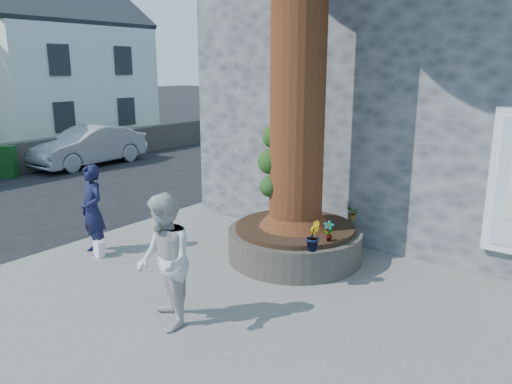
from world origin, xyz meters
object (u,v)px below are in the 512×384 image
Objects in this scene: planter at (295,242)px; woman at (164,262)px; man at (93,210)px; car_silver at (89,146)px; a_board_sign at (6,162)px.

planter is 1.32× the size of woman.
man reaches higher than planter.
woman is at bearing -33.12° from car_silver.
car_silver is (-10.53, 6.24, -0.31)m from woman.
woman reaches higher than man.
planter is 1.44× the size of man.
man is at bearing -166.06° from woman.
woman is at bearing -53.31° from a_board_sign.
car_silver is at bearing 156.15° from man.
car_silver is (-7.60, 5.22, -0.24)m from man.
man is 8.28m from a_board_sign.
car_silver is (-10.60, 3.30, 0.27)m from planter.
man is 0.92× the size of woman.
man is 3.11m from woman.
woman reaches higher than a_board_sign.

